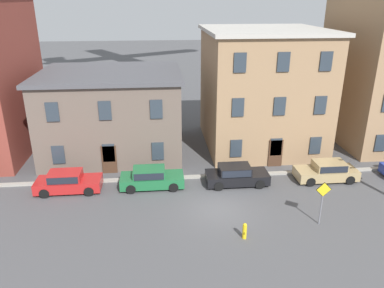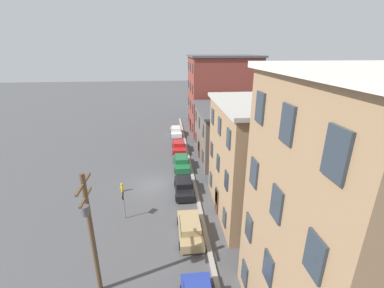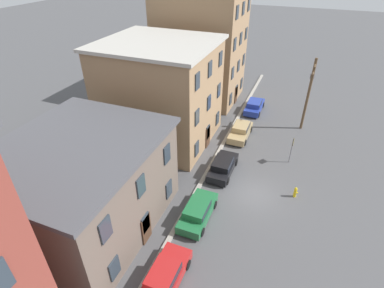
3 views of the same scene
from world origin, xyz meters
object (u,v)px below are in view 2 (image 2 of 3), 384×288
object	(u,v)px
caution_sign	(123,200)
fire_hydrant	(122,187)
car_white	(176,131)
utility_pole	(91,230)
car_black	(184,186)
car_green	(182,162)
car_tan	(190,228)
car_red	(179,146)

from	to	relation	value
caution_sign	fire_hydrant	xyz separation A→B (m)	(-4.70, -0.96, -1.35)
caution_sign	fire_hydrant	size ratio (longest dim) A/B	2.87
car_white	fire_hydrant	world-z (taller)	car_white
car_white	utility_pole	distance (m)	30.90
car_white	utility_pole	world-z (taller)	utility_pole
car_black	caution_sign	size ratio (longest dim) A/B	1.60
car_green	car_tan	size ratio (longest dim) A/B	1.00
car_red	fire_hydrant	bearing A→B (deg)	-31.01
utility_pole	car_green	bearing A→B (deg)	160.35
car_green	car_white	bearing A→B (deg)	-179.40
car_white	car_black	bearing A→B (deg)	-0.01
caution_sign	fire_hydrant	bearing A→B (deg)	-168.41
car_white	car_green	bearing A→B (deg)	0.60
car_white	caution_sign	world-z (taller)	caution_sign
car_green	caution_sign	distance (m)	11.39
car_red	utility_pole	distance (m)	23.84
utility_pole	fire_hydrant	size ratio (longest dim) A/B	8.36
car_green	caution_sign	size ratio (longest dim) A/B	1.60
car_green	fire_hydrant	xyz separation A→B (m)	(5.16, -6.56, -0.27)
car_black	car_white	bearing A→B (deg)	179.99
car_white	utility_pole	xyz separation A→B (m)	(30.09, -5.95, 3.77)
car_green	utility_pole	distance (m)	18.51
car_green	utility_pole	xyz separation A→B (m)	(17.06, -6.09, 3.77)
caution_sign	car_tan	bearing A→B (deg)	62.43
car_white	car_black	xyz separation A→B (m)	(19.03, -0.00, 0.00)
car_red	car_green	world-z (taller)	same
utility_pole	car_red	bearing A→B (deg)	165.12
car_white	car_black	size ratio (longest dim) A/B	1.00
car_red	caution_sign	world-z (taller)	caution_sign
car_red	car_tan	world-z (taller)	same
car_green	fire_hydrant	size ratio (longest dim) A/B	4.58
car_red	car_tan	bearing A→B (deg)	-0.24
car_white	car_green	world-z (taller)	same
car_black	utility_pole	distance (m)	13.11
car_tan	utility_pole	size ratio (longest dim) A/B	0.55
car_white	fire_hydrant	size ratio (longest dim) A/B	4.58
car_green	utility_pole	bearing A→B (deg)	-19.65
car_tan	fire_hydrant	size ratio (longest dim) A/B	4.58
fire_hydrant	utility_pole	bearing A→B (deg)	2.27
car_green	car_black	bearing A→B (deg)	-1.34
car_tan	caution_sign	distance (m)	6.27
fire_hydrant	caution_sign	bearing A→B (deg)	11.59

